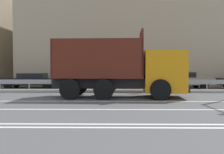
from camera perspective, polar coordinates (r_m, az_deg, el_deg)
ground_plane at (r=15.47m, az=-6.46°, el=-3.95°), size 320.00×320.00×0.00m
lane_strip_0 at (r=12.51m, az=1.40°, el=-5.31°), size 71.43×0.16×0.01m
lane_strip_1 at (r=10.06m, az=1.53°, el=-7.08°), size 71.43×0.16×0.01m
lane_strip_2 at (r=7.48m, az=1.76°, el=-10.23°), size 71.43×0.16×0.01m
lane_strip_3 at (r=7.06m, az=1.82°, el=-10.95°), size 71.43×0.16×0.01m
median_island at (r=17.39m, az=-5.64°, el=-3.00°), size 39.29×1.10×0.18m
median_guardrail at (r=18.49m, az=-5.24°, el=-1.21°), size 71.43×0.09×0.78m
dump_truck at (r=14.21m, az=5.02°, el=0.77°), size 7.17×2.86×3.56m
median_road_sign at (r=17.35m, az=8.15°, el=0.90°), size 0.74×0.16×2.42m
parked_car_4 at (r=21.56m, az=-17.15°, el=-0.68°), size 4.78×2.04×1.19m
parked_car_5 at (r=20.89m, az=0.89°, el=-0.47°), size 4.63×2.21×1.40m
parked_car_6 at (r=21.02m, az=14.99°, el=-0.62°), size 4.62×2.11×1.28m
background_building_1 at (r=29.71m, az=6.06°, el=7.78°), size 22.72×14.86×9.23m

